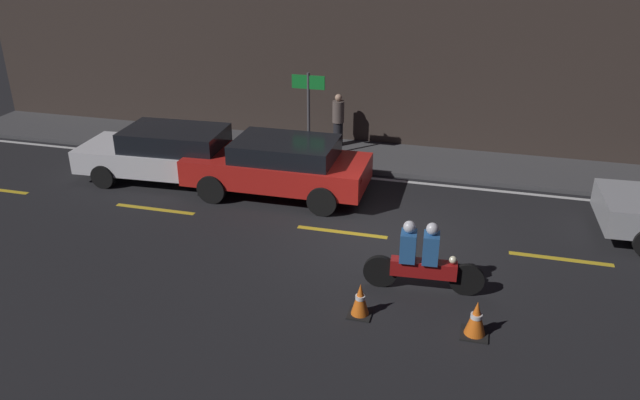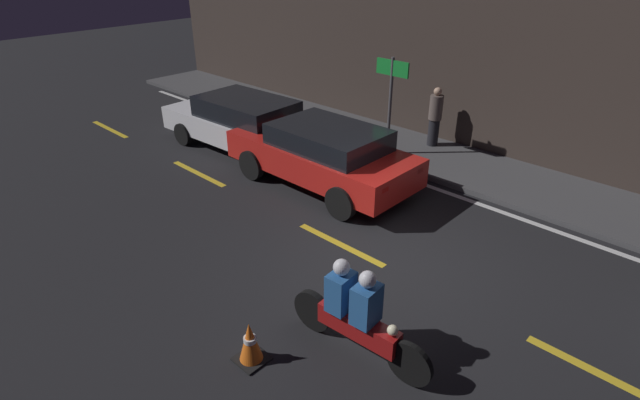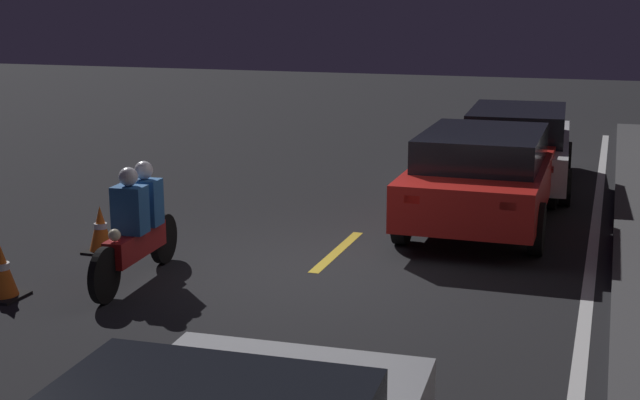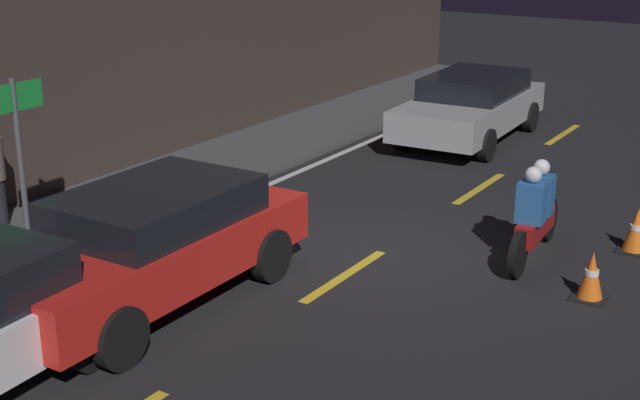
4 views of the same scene
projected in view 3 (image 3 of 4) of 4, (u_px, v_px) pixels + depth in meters
The scene contains 11 objects.
ground_plane at pixel (313, 273), 10.76m from camera, with size 56.00×56.00×0.00m, color black.
lane_dash_a at pixel (456, 145), 20.02m from camera, with size 2.00×0.14×0.01m.
lane_dash_b at pixel (412, 184), 15.85m from camera, with size 2.00×0.14×0.01m.
lane_dash_c at pixel (337, 251), 11.69m from camera, with size 2.00×0.14×0.01m.
lane_dash_d at pixel (180, 392), 7.52m from camera, with size 2.00×0.14×0.01m.
lane_solid_kerb at pixel (587, 300), 9.78m from camera, with size 25.20×0.14×0.01m.
sedan_white at pixel (517, 145), 15.55m from camera, with size 4.61×2.05×1.39m.
taxi_red at pixel (483, 174), 12.82m from camera, with size 4.39×1.97×1.41m.
motorcycle at pixel (137, 226), 10.37m from camera, with size 2.18×0.41×1.38m.
traffic_cone_near at pixel (101, 230), 11.59m from camera, with size 0.40×0.40×0.62m.
traffic_cone_mid at pixel (1, 271), 9.82m from camera, with size 0.45×0.45×0.64m.
Camera 3 is at (9.75, 3.31, 3.26)m, focal length 50.00 mm.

